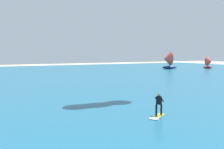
# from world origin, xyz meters

# --- Properties ---
(ocean) EXTENTS (160.00, 90.00, 0.10)m
(ocean) POSITION_xyz_m (0.00, 50.48, 0.05)
(ocean) COLOR #1E607F
(ocean) RESTS_ON ground
(kitesurfer) EXTENTS (1.97, 1.48, 1.67)m
(kitesurfer) POSITION_xyz_m (3.75, 17.17, 0.70)
(kitesurfer) COLOR yellow
(kitesurfer) RESTS_ON ocean
(sailboat_heeled_over) EXTENTS (2.81, 3.31, 3.85)m
(sailboat_heeled_over) POSITION_xyz_m (53.22, 54.59, 1.86)
(sailboat_heeled_over) COLOR maroon
(sailboat_heeled_over) RESTS_ON ocean
(sailboat_trailing) EXTENTS (4.79, 4.20, 5.39)m
(sailboat_trailing) POSITION_xyz_m (41.23, 59.12, 2.57)
(sailboat_trailing) COLOR navy
(sailboat_trailing) RESTS_ON ocean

